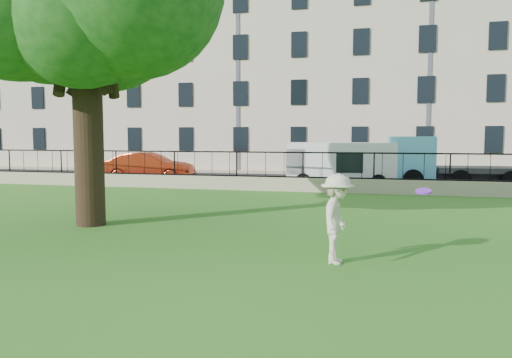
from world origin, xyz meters
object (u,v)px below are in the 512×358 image
(frisbee, at_px, (423,191))
(red_sedan, at_px, (149,167))
(white_van, at_px, (341,165))
(man, at_px, (337,219))
(blue_truck, at_px, (452,162))

(frisbee, distance_m, red_sedan, 19.44)
(frisbee, bearing_deg, white_van, 99.68)
(frisbee, height_order, white_van, white_van)
(man, relative_size, white_van, 0.34)
(red_sedan, distance_m, white_van, 9.93)
(man, bearing_deg, red_sedan, 41.79)
(red_sedan, height_order, white_van, white_van)
(blue_truck, bearing_deg, white_van, -172.59)
(frisbee, relative_size, white_van, 0.05)
(man, bearing_deg, frisbee, -104.37)
(white_van, xyz_separation_m, blue_truck, (5.04, 1.00, 0.14))
(white_van, height_order, blue_truck, blue_truck)
(blue_truck, bearing_deg, man, -108.39)
(frisbee, xyz_separation_m, red_sedan, (-12.46, 14.90, -0.71))
(frisbee, bearing_deg, man, 161.16)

